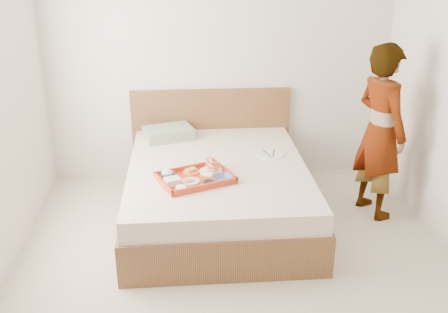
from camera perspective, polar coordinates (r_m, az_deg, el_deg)
name	(u,v)px	position (r m, az deg, el deg)	size (l,w,h in m)	color
ground	(239,283)	(3.97, 1.66, -13.76)	(3.50, 4.00, 0.01)	beige
wall_back	(219,55)	(5.29, -0.55, 11.15)	(3.50, 0.01, 2.60)	silver
bed	(218,192)	(4.67, -0.71, -3.91)	(1.65, 2.00, 0.53)	brown
headboard	(211,133)	(5.48, -1.42, 2.59)	(1.65, 0.06, 0.95)	brown
pillow	(168,133)	(5.19, -6.14, 2.59)	(0.46, 0.32, 0.11)	gray
tray	(195,178)	(4.27, -3.18, -2.32)	(0.58, 0.42, 0.05)	red
prawn_plate	(211,171)	(4.38, -1.43, -1.64)	(0.20, 0.20, 0.01)	white
navy_bowl_big	(222,178)	(4.22, -0.18, -2.42)	(0.16, 0.16, 0.04)	#171D49
sauce_dish	(208,183)	(4.15, -1.74, -2.93)	(0.08, 0.08, 0.03)	black
meat_plate	(191,181)	(4.21, -3.67, -2.75)	(0.14, 0.14, 0.01)	white
bread_plate	(191,172)	(4.39, -3.61, -1.69)	(0.14, 0.14, 0.01)	orange
salad_bowl	(167,175)	(4.31, -6.26, -2.03)	(0.13, 0.13, 0.04)	#171D49
plastic_tub	(173,181)	(4.18, -5.68, -2.73)	(0.12, 0.10, 0.05)	silver
cheese_round	(181,188)	(4.08, -4.76, -3.50)	(0.08, 0.08, 0.03)	white
dinner_plate	(270,154)	(4.79, 5.09, 0.25)	(0.25, 0.25, 0.01)	white
person	(380,132)	(4.79, 16.80, 2.61)	(0.58, 0.38, 1.58)	silver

